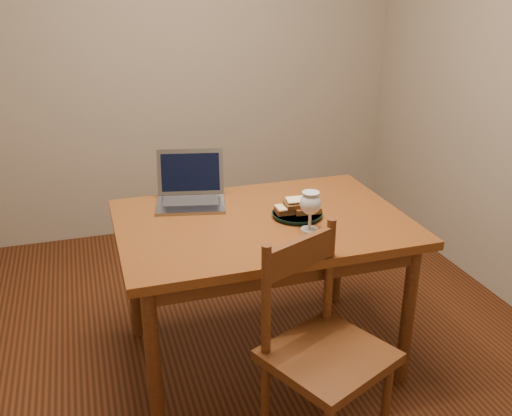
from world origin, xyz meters
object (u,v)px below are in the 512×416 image
object	(u,v)px
chair	(324,341)
milk_glass	(310,211)
laptop	(191,189)
table	(262,236)
plate	(297,215)

from	to	relation	value
chair	milk_glass	world-z (taller)	milk_glass
chair	laptop	bearing A→B (deg)	83.76
table	milk_glass	size ratio (longest dim) A/B	7.28
plate	laptop	size ratio (longest dim) A/B	0.61
milk_glass	chair	bearing A→B (deg)	-104.49
plate	milk_glass	bearing A→B (deg)	-91.14
chair	plate	xyz separation A→B (m)	(0.12, 0.60, 0.26)
plate	milk_glass	xyz separation A→B (m)	(-0.00, -0.16, 0.08)
table	chair	size ratio (longest dim) A/B	2.35
table	plate	distance (m)	0.19
table	plate	size ratio (longest dim) A/B	5.58
table	laptop	size ratio (longest dim) A/B	3.41
table	milk_glass	distance (m)	0.29
plate	milk_glass	world-z (taller)	milk_glass
laptop	plate	bearing A→B (deg)	-26.06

